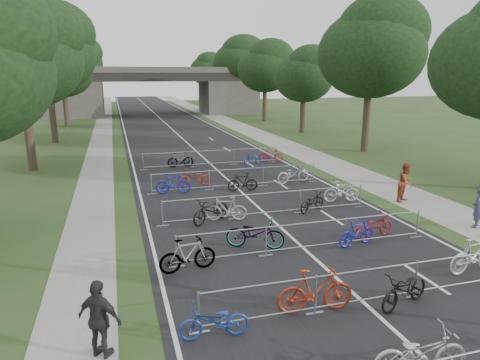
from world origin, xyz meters
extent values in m
cube|color=black|center=(0.00, 50.00, 0.01)|extent=(11.00, 140.00, 0.01)
cube|color=gray|center=(8.00, 50.00, 0.01)|extent=(3.00, 140.00, 0.01)
cube|color=gray|center=(-7.50, 50.00, 0.01)|extent=(2.00, 140.00, 0.01)
cube|color=silver|center=(0.00, 50.00, 0.00)|extent=(0.12, 140.00, 0.00)
cube|color=#47453F|center=(-11.50, 65.00, 2.50)|extent=(8.00, 8.00, 5.00)
cube|color=#47453F|center=(11.50, 65.00, 2.50)|extent=(8.00, 8.00, 5.00)
cube|color=black|center=(0.00, 65.00, 5.60)|extent=(30.00, 8.00, 1.20)
cube|color=#47453F|center=(0.00, 61.20, 6.60)|extent=(30.00, 0.40, 0.90)
cube|color=#47453F|center=(0.00, 68.80, 6.60)|extent=(30.00, 0.40, 0.90)
cylinder|color=#33261C|center=(-11.50, 28.00, 2.36)|extent=(0.56, 0.56, 4.72)
ellipsoid|color=black|center=(-11.50, 28.00, 6.99)|extent=(7.56, 7.56, 6.20)
sphere|color=black|center=(-10.90, 27.50, 8.50)|extent=(6.05, 6.05, 6.05)
sphere|color=black|center=(-12.00, 28.50, 6.05)|extent=(4.91, 4.91, 4.91)
cylinder|color=#33261C|center=(13.00, 28.00, 2.55)|extent=(0.56, 0.56, 5.11)
ellipsoid|color=black|center=(13.00, 28.00, 7.56)|extent=(8.18, 8.18, 6.70)
sphere|color=black|center=(13.60, 27.50, 9.20)|extent=(6.54, 6.54, 6.54)
sphere|color=black|center=(12.50, 28.50, 6.54)|extent=(5.31, 5.31, 5.31)
cylinder|color=#33261C|center=(-11.50, 40.00, 2.62)|extent=(0.56, 0.56, 5.25)
ellipsoid|color=black|center=(-11.50, 40.00, 7.77)|extent=(8.40, 8.40, 6.89)
sphere|color=black|center=(-10.90, 39.50, 9.45)|extent=(6.72, 6.72, 6.72)
sphere|color=black|center=(-12.00, 40.50, 6.72)|extent=(5.46, 5.46, 5.46)
cylinder|color=#33261C|center=(13.00, 40.00, 1.92)|extent=(0.56, 0.56, 3.85)
ellipsoid|color=black|center=(13.00, 40.00, 5.70)|extent=(6.16, 6.16, 5.05)
sphere|color=black|center=(13.60, 39.50, 6.93)|extent=(4.93, 4.93, 4.93)
sphere|color=black|center=(12.50, 40.50, 4.93)|extent=(4.00, 4.00, 4.00)
cylinder|color=#33261C|center=(-11.50, 52.00, 2.10)|extent=(0.56, 0.56, 4.20)
ellipsoid|color=black|center=(-11.50, 52.00, 6.22)|extent=(6.72, 6.72, 5.51)
sphere|color=black|center=(-10.90, 51.50, 7.56)|extent=(5.38, 5.38, 5.38)
sphere|color=black|center=(-12.00, 52.50, 5.38)|extent=(4.37, 4.37, 4.37)
cylinder|color=#33261C|center=(13.00, 52.00, 2.24)|extent=(0.56, 0.56, 4.48)
ellipsoid|color=black|center=(13.00, 52.00, 6.63)|extent=(7.17, 7.17, 5.88)
sphere|color=black|center=(13.60, 51.50, 8.06)|extent=(5.73, 5.73, 5.73)
sphere|color=black|center=(12.50, 52.50, 5.73)|extent=(4.66, 4.66, 4.66)
cylinder|color=#33261C|center=(-11.50, 64.00, 2.36)|extent=(0.56, 0.56, 4.72)
ellipsoid|color=black|center=(-11.50, 64.00, 6.99)|extent=(7.56, 7.56, 6.20)
sphere|color=black|center=(-10.90, 63.50, 8.50)|extent=(6.05, 6.05, 6.05)
sphere|color=black|center=(-12.00, 64.50, 6.05)|extent=(4.91, 4.91, 4.91)
cylinder|color=#33261C|center=(13.00, 64.00, 2.55)|extent=(0.56, 0.56, 5.11)
ellipsoid|color=black|center=(13.00, 64.00, 7.56)|extent=(8.18, 8.18, 6.70)
sphere|color=black|center=(13.60, 63.50, 9.20)|extent=(6.54, 6.54, 6.54)
sphere|color=black|center=(12.50, 64.50, 6.54)|extent=(5.31, 5.31, 5.31)
cylinder|color=#33261C|center=(-11.50, 76.00, 2.62)|extent=(0.56, 0.56, 5.25)
ellipsoid|color=black|center=(-11.50, 76.00, 7.77)|extent=(8.40, 8.40, 6.89)
sphere|color=black|center=(-10.90, 75.50, 9.45)|extent=(6.72, 6.72, 6.72)
sphere|color=black|center=(-12.00, 76.50, 6.72)|extent=(5.46, 5.46, 5.46)
cylinder|color=#33261C|center=(13.00, 76.00, 1.92)|extent=(0.56, 0.56, 3.85)
ellipsoid|color=black|center=(13.00, 76.00, 5.70)|extent=(6.16, 6.16, 5.05)
sphere|color=black|center=(13.60, 75.50, 6.93)|extent=(4.93, 4.93, 4.93)
sphere|color=black|center=(12.50, 76.50, 4.93)|extent=(4.00, 4.00, 4.00)
cylinder|color=#33261C|center=(-11.50, 88.00, 2.10)|extent=(0.56, 0.56, 4.20)
ellipsoid|color=black|center=(-11.50, 88.00, 6.22)|extent=(6.72, 6.72, 5.51)
sphere|color=black|center=(-10.90, 87.50, 7.56)|extent=(5.38, 5.38, 5.38)
sphere|color=black|center=(-12.00, 88.50, 5.38)|extent=(4.37, 4.37, 4.37)
cylinder|color=#33261C|center=(13.00, 88.00, 2.24)|extent=(0.56, 0.56, 4.48)
ellipsoid|color=black|center=(13.00, 88.00, 6.63)|extent=(7.17, 7.17, 5.88)
sphere|color=black|center=(13.60, 87.50, 8.06)|extent=(5.73, 5.73, 5.73)
sphere|color=black|center=(12.50, 88.50, 5.73)|extent=(4.66, 4.66, 4.66)
cylinder|color=#999CA1|center=(0.00, 3.60, 1.05)|extent=(9.20, 0.04, 0.04)
cylinder|color=#999CA1|center=(0.00, 7.20, 1.05)|extent=(9.20, 0.04, 0.04)
cylinder|color=#999CA1|center=(0.00, 7.20, 0.18)|extent=(9.20, 0.04, 0.04)
cylinder|color=#999CA1|center=(-4.60, 7.20, 0.55)|extent=(0.05, 0.05, 1.10)
cube|color=#999CA1|center=(-4.60, 7.20, 0.01)|extent=(0.50, 0.08, 0.03)
cylinder|color=#999CA1|center=(-1.53, 7.20, 0.55)|extent=(0.05, 0.05, 1.10)
cube|color=#999CA1|center=(-1.53, 7.20, 0.01)|extent=(0.50, 0.08, 0.03)
cylinder|color=#999CA1|center=(1.53, 7.20, 0.55)|extent=(0.05, 0.05, 1.10)
cube|color=#999CA1|center=(1.53, 7.20, 0.01)|extent=(0.50, 0.08, 0.03)
cylinder|color=#999CA1|center=(0.00, 11.00, 1.05)|extent=(9.20, 0.04, 0.04)
cylinder|color=#999CA1|center=(0.00, 11.00, 0.18)|extent=(9.20, 0.04, 0.04)
cylinder|color=#999CA1|center=(-4.60, 11.00, 0.55)|extent=(0.05, 0.05, 1.10)
cube|color=#999CA1|center=(-4.60, 11.00, 0.01)|extent=(0.50, 0.08, 0.03)
cylinder|color=#999CA1|center=(-1.53, 11.00, 0.55)|extent=(0.05, 0.05, 1.10)
cube|color=#999CA1|center=(-1.53, 11.00, 0.01)|extent=(0.50, 0.08, 0.03)
cylinder|color=#999CA1|center=(1.53, 11.00, 0.55)|extent=(0.05, 0.05, 1.10)
cube|color=#999CA1|center=(1.53, 11.00, 0.01)|extent=(0.50, 0.08, 0.03)
cylinder|color=#999CA1|center=(4.60, 11.00, 0.55)|extent=(0.05, 0.05, 1.10)
cube|color=#999CA1|center=(4.60, 11.00, 0.01)|extent=(0.50, 0.08, 0.03)
cylinder|color=#999CA1|center=(0.00, 15.00, 1.05)|extent=(9.20, 0.04, 0.04)
cylinder|color=#999CA1|center=(0.00, 15.00, 0.18)|extent=(9.20, 0.04, 0.04)
cylinder|color=#999CA1|center=(-4.60, 15.00, 0.55)|extent=(0.05, 0.05, 1.10)
cube|color=#999CA1|center=(-4.60, 15.00, 0.01)|extent=(0.50, 0.08, 0.03)
cylinder|color=#999CA1|center=(-1.53, 15.00, 0.55)|extent=(0.05, 0.05, 1.10)
cube|color=#999CA1|center=(-1.53, 15.00, 0.01)|extent=(0.50, 0.08, 0.03)
cylinder|color=#999CA1|center=(1.53, 15.00, 0.55)|extent=(0.05, 0.05, 1.10)
cube|color=#999CA1|center=(1.53, 15.00, 0.01)|extent=(0.50, 0.08, 0.03)
cylinder|color=#999CA1|center=(4.60, 15.00, 0.55)|extent=(0.05, 0.05, 1.10)
cube|color=#999CA1|center=(4.60, 15.00, 0.01)|extent=(0.50, 0.08, 0.03)
cylinder|color=#999CA1|center=(0.00, 20.00, 1.05)|extent=(9.20, 0.04, 0.04)
cylinder|color=#999CA1|center=(0.00, 20.00, 0.18)|extent=(9.20, 0.04, 0.04)
cylinder|color=#999CA1|center=(-4.60, 20.00, 0.55)|extent=(0.05, 0.05, 1.10)
cube|color=#999CA1|center=(-4.60, 20.00, 0.01)|extent=(0.50, 0.08, 0.03)
cylinder|color=#999CA1|center=(-1.53, 20.00, 0.55)|extent=(0.05, 0.05, 1.10)
cube|color=#999CA1|center=(-1.53, 20.00, 0.01)|extent=(0.50, 0.08, 0.03)
cylinder|color=#999CA1|center=(1.53, 20.00, 0.55)|extent=(0.05, 0.05, 1.10)
cube|color=#999CA1|center=(1.53, 20.00, 0.01)|extent=(0.50, 0.08, 0.03)
cylinder|color=#999CA1|center=(4.60, 20.00, 0.55)|extent=(0.05, 0.05, 1.10)
cube|color=#999CA1|center=(4.60, 20.00, 0.01)|extent=(0.50, 0.08, 0.03)
cylinder|color=#999CA1|center=(0.00, 26.00, 1.05)|extent=(9.20, 0.04, 0.04)
cylinder|color=#999CA1|center=(0.00, 26.00, 0.18)|extent=(9.20, 0.04, 0.04)
cylinder|color=#999CA1|center=(-4.60, 26.00, 0.55)|extent=(0.05, 0.05, 1.10)
cube|color=#999CA1|center=(-4.60, 26.00, 0.01)|extent=(0.50, 0.08, 0.03)
cylinder|color=#999CA1|center=(-1.53, 26.00, 0.55)|extent=(0.05, 0.05, 1.10)
cube|color=#999CA1|center=(-1.53, 26.00, 0.01)|extent=(0.50, 0.08, 0.03)
cylinder|color=#999CA1|center=(1.53, 26.00, 0.55)|extent=(0.05, 0.05, 1.10)
cube|color=#999CA1|center=(1.53, 26.00, 0.01)|extent=(0.50, 0.08, 0.03)
cylinder|color=#999CA1|center=(4.60, 26.00, 0.55)|extent=(0.05, 0.05, 1.10)
cube|color=#999CA1|center=(4.60, 26.00, 0.01)|extent=(0.50, 0.08, 0.03)
imported|color=#ABACB3|center=(-0.52, 4.44, 0.54)|extent=(2.12, 0.99, 1.07)
imported|color=#1B3B98|center=(-4.30, 6.89, 0.44)|extent=(1.72, 0.69, 0.88)
imported|color=#9A3016|center=(-1.51, 7.27, 0.62)|extent=(2.11, 0.77, 1.24)
imported|color=black|center=(0.92, 6.84, 0.49)|extent=(1.99, 1.23, 0.99)
imported|color=silver|center=(4.30, 7.96, 0.58)|extent=(1.98, 0.71, 1.17)
imported|color=#999CA1|center=(-4.30, 10.60, 0.55)|extent=(1.90, 0.74, 1.11)
imported|color=#999CA1|center=(-1.67, 11.77, 0.55)|extent=(2.21, 1.57, 1.10)
imported|color=#1B2096|center=(1.95, 10.94, 0.49)|extent=(1.69, 0.79, 0.98)
imported|color=maroon|center=(3.02, 11.48, 0.47)|extent=(1.87, 0.91, 0.94)
imported|color=black|center=(-2.57, 14.90, 0.53)|extent=(2.09, 1.70, 1.07)
imported|color=#A09FA7|center=(-1.92, 14.90, 0.53)|extent=(1.83, 0.91, 1.06)
imported|color=black|center=(2.16, 15.09, 0.44)|extent=(1.75, 1.30, 0.88)
imported|color=#A5A5AD|center=(4.15, 15.97, 0.53)|extent=(1.83, 0.80, 1.06)
imported|color=#1C229C|center=(-3.50, 19.78, 0.54)|extent=(1.86, 0.81, 1.08)
imported|color=maroon|center=(-2.11, 20.94, 0.48)|extent=(1.85, 0.71, 0.96)
imported|color=black|center=(0.11, 19.23, 0.49)|extent=(1.67, 0.63, 0.98)
imported|color=#99979E|center=(3.39, 20.10, 0.56)|extent=(2.22, 1.15, 1.11)
imported|color=#999CA1|center=(-2.15, 26.17, 0.52)|extent=(1.73, 0.54, 1.03)
imported|color=navy|center=(2.72, 25.57, 0.44)|extent=(1.74, 1.37, 0.88)
imported|color=maroon|center=(4.30, 26.09, 0.49)|extent=(1.70, 1.03, 0.99)
imported|color=#2D3044|center=(7.65, 11.25, 0.85)|extent=(0.74, 0.71, 1.70)
imported|color=#963D20|center=(7.22, 15.22, 0.95)|extent=(1.17, 1.09, 1.91)
imported|color=#262628|center=(-6.83, 6.96, 0.91)|extent=(1.13, 0.98, 1.82)
camera|label=1|loc=(-6.24, -1.85, 6.12)|focal=32.00mm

